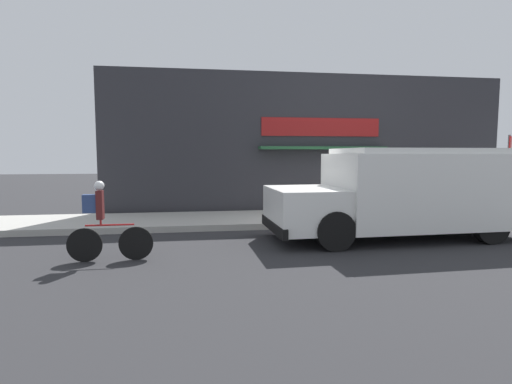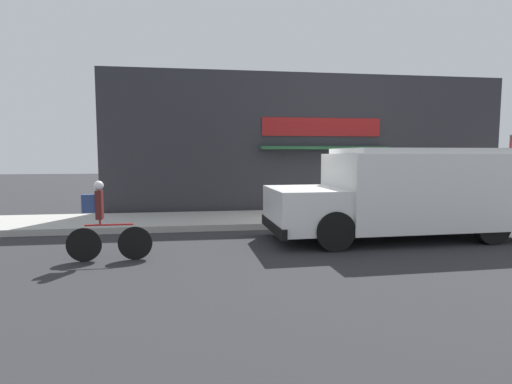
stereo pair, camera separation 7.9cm
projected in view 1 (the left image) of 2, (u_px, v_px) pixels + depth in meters
The scene contains 7 objects.
ground_plane at pixel (340, 228), 11.57m from camera, with size 70.00×70.00×0.00m, color #2B2B2D.
sidewalk at pixel (325, 217), 12.91m from camera, with size 28.00×2.74×0.18m.
storefront at pixel (311, 144), 14.29m from camera, with size 14.68×0.74×4.99m.
school_bus at pixel (407, 191), 10.11m from camera, with size 6.42×2.86×2.27m.
cyclist at pixel (104, 224), 7.90m from camera, with size 1.66×0.20×1.61m.
stop_sign_post at pixel (509, 162), 12.58m from camera, with size 0.45×0.45×2.56m.
trash_bin at pixel (309, 201), 13.42m from camera, with size 0.47×0.47×0.75m.
Camera 1 is at (-4.11, -10.93, 2.13)m, focal length 28.00 mm.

